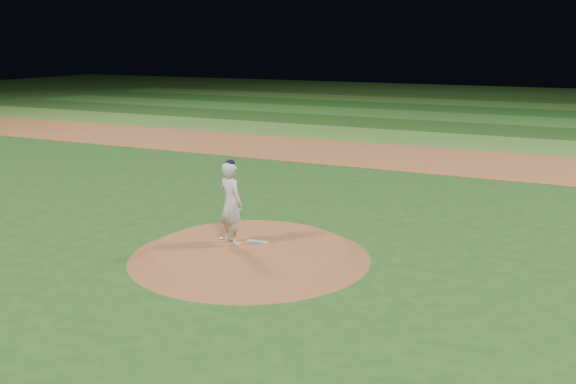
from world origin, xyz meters
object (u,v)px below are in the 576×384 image
(pitchers_mound, at_px, (250,252))
(pitching_rubber, at_px, (258,242))
(pitcher_on_mound, at_px, (231,203))
(rosin_bag, at_px, (221,238))

(pitchers_mound, relative_size, pitching_rubber, 10.73)
(pitchers_mound, height_order, pitcher_on_mound, pitcher_on_mound)
(pitchers_mound, relative_size, pitcher_on_mound, 2.79)
(pitching_rubber, relative_size, rosin_bag, 4.93)
(pitchers_mound, xyz_separation_m, rosin_bag, (-0.87, 0.17, 0.15))
(pitching_rubber, height_order, pitcher_on_mound, pitcher_on_mound)
(pitchers_mound, height_order, pitching_rubber, pitching_rubber)
(pitcher_on_mound, bearing_deg, pitching_rubber, 34.16)
(pitching_rubber, height_order, rosin_bag, rosin_bag)
(pitchers_mound, distance_m, pitcher_on_mound, 1.20)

